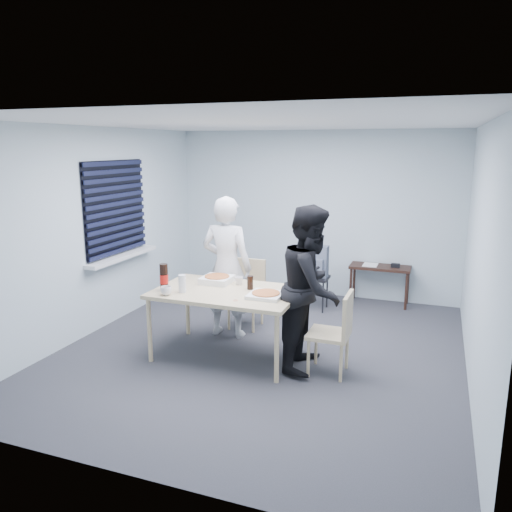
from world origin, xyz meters
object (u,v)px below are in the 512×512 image
at_px(stool, 316,284).
at_px(mug_b, 239,281).
at_px(chair_far, 248,288).
at_px(side_table, 380,271).
at_px(chair_right, 337,328).
at_px(backpack, 316,262).
at_px(mug_a, 166,291).
at_px(dining_table, 227,295).
at_px(person_black, 311,288).
at_px(soda_bottle, 164,278).
at_px(person_white, 227,267).

bearing_deg(stool, mug_b, -107.05).
xyz_separation_m(chair_far, side_table, (1.54, 1.53, 0.00)).
distance_m(chair_right, mug_b, 1.31).
relative_size(backpack, mug_a, 3.73).
distance_m(dining_table, person_black, 0.97).
xyz_separation_m(dining_table, soda_bottle, (-0.65, -0.24, 0.21)).
bearing_deg(side_table, chair_right, -93.04).
height_order(chair_right, backpack, backpack).
height_order(backpack, soda_bottle, soda_bottle).
height_order(dining_table, person_black, person_black).
xyz_separation_m(chair_far, stool, (0.70, 0.95, -0.13)).
height_order(person_black, backpack, person_black).
height_order(person_white, mug_a, person_white).
xyz_separation_m(mug_a, soda_bottle, (-0.11, 0.15, 0.10)).
relative_size(chair_far, soda_bottle, 2.93).
distance_m(person_white, mug_a, 1.03).
bearing_deg(chair_far, person_white, -105.39).
relative_size(dining_table, soda_bottle, 5.25).
height_order(person_white, side_table, person_white).
distance_m(chair_right, stool, 2.14).
bearing_deg(soda_bottle, chair_right, 5.83).
bearing_deg(person_black, dining_table, 94.01).
bearing_deg(chair_far, dining_table, -82.27).
xyz_separation_m(side_table, mug_b, (-1.37, -2.28, 0.31)).
height_order(dining_table, mug_b, mug_b).
xyz_separation_m(chair_right, soda_bottle, (-1.92, -0.20, 0.41)).
bearing_deg(person_black, chair_far, 48.72).
distance_m(side_table, backpack, 1.05).
height_order(side_table, stool, side_table).
xyz_separation_m(chair_right, side_table, (0.14, 2.60, 0.00)).
distance_m(chair_right, person_black, 0.50).
bearing_deg(soda_bottle, chair_far, 67.82).
bearing_deg(chair_far, stool, 53.75).
relative_size(chair_right, person_black, 0.50).
distance_m(backpack, soda_bottle, 2.52).
xyz_separation_m(person_black, mug_a, (-1.50, -0.45, -0.06)).
bearing_deg(person_black, person_white, 66.14).
xyz_separation_m(person_black, backpack, (-0.39, 1.90, -0.17)).
bearing_deg(stool, backpack, -90.00).
bearing_deg(chair_right, side_table, 86.96).
height_order(dining_table, mug_a, mug_a).
bearing_deg(person_white, chair_far, -105.39).
distance_m(person_black, soda_bottle, 1.63).
distance_m(chair_far, mug_a, 1.50).
xyz_separation_m(dining_table, backpack, (0.56, 1.96, 0.00)).
height_order(dining_table, stool, dining_table).
bearing_deg(person_white, soda_bottle, 64.60).
relative_size(chair_right, person_white, 0.50).
height_order(chair_far, mug_a, chair_far).
relative_size(stool, backpack, 1.08).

